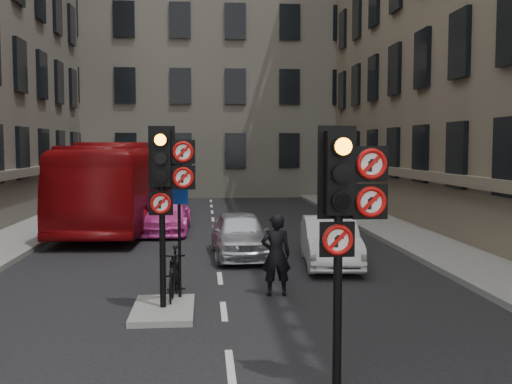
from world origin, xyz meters
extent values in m
cube|color=gray|center=(7.20, 12.00, 0.08)|extent=(3.00, 50.00, 0.16)
cube|color=gray|center=(-1.20, 5.00, 0.06)|extent=(1.20, 2.00, 0.12)
cube|color=slate|center=(0.00, 38.00, 10.00)|extent=(30.00, 14.00, 20.00)
cylinder|color=black|center=(1.40, 1.00, 1.20)|extent=(0.12, 0.12, 2.40)
cube|color=black|center=(1.40, 1.00, 2.95)|extent=(0.36, 0.28, 1.10)
cube|color=black|center=(1.40, 1.13, 2.95)|extent=(0.52, 0.03, 1.25)
cylinder|color=orange|center=(1.40, 0.76, 3.30)|extent=(0.22, 0.01, 0.22)
cylinder|color=black|center=(1.40, 0.76, 2.95)|extent=(0.22, 0.01, 0.22)
cylinder|color=black|center=(1.40, 0.76, 2.60)|extent=(0.22, 0.01, 0.22)
cube|color=black|center=(1.82, 0.98, 3.07)|extent=(0.47, 0.05, 0.47)
cylinder|color=white|center=(1.82, 0.94, 3.07)|extent=(0.41, 0.02, 0.41)
torus|color=#BF0C0A|center=(1.82, 0.93, 3.07)|extent=(0.41, 0.06, 0.41)
cube|color=#BF0C0A|center=(1.82, 0.92, 3.07)|extent=(0.25, 0.01, 0.25)
cube|color=black|center=(1.82, 0.98, 2.57)|extent=(0.47, 0.05, 0.47)
cylinder|color=white|center=(1.82, 0.94, 2.57)|extent=(0.41, 0.02, 0.41)
torus|color=#BF0C0A|center=(1.82, 0.93, 2.57)|extent=(0.41, 0.06, 0.41)
cube|color=#BF0C0A|center=(1.82, 0.92, 2.57)|extent=(0.25, 0.01, 0.25)
cube|color=black|center=(1.38, 0.98, 2.07)|extent=(0.47, 0.05, 0.47)
cylinder|color=white|center=(1.38, 0.94, 2.07)|extent=(0.41, 0.02, 0.41)
torus|color=#BF0C0A|center=(1.38, 0.93, 2.07)|extent=(0.41, 0.06, 0.41)
cube|color=#BF0C0A|center=(1.38, 0.92, 2.07)|extent=(0.25, 0.01, 0.25)
cylinder|color=black|center=(-1.20, 5.00, 1.32)|extent=(0.12, 0.12, 2.40)
cube|color=black|center=(-1.20, 5.00, 3.07)|extent=(0.36, 0.28, 1.10)
cube|color=black|center=(-1.20, 5.13, 3.07)|extent=(0.52, 0.03, 1.25)
cylinder|color=orange|center=(-1.20, 4.75, 3.42)|extent=(0.22, 0.02, 0.22)
cylinder|color=black|center=(-1.20, 4.75, 3.07)|extent=(0.22, 0.02, 0.22)
cylinder|color=black|center=(-1.20, 4.75, 2.72)|extent=(0.22, 0.02, 0.22)
cube|color=black|center=(-0.78, 4.98, 3.19)|extent=(0.47, 0.05, 0.47)
cylinder|color=white|center=(-0.78, 4.94, 3.19)|extent=(0.41, 0.02, 0.41)
torus|color=#BF0C0A|center=(-0.78, 4.92, 3.19)|extent=(0.41, 0.06, 0.41)
cube|color=#BF0C0A|center=(-0.78, 4.92, 3.19)|extent=(0.25, 0.02, 0.25)
cube|color=black|center=(-0.78, 4.98, 2.69)|extent=(0.47, 0.05, 0.47)
cylinder|color=white|center=(-0.78, 4.94, 2.69)|extent=(0.41, 0.02, 0.41)
torus|color=#BF0C0A|center=(-0.78, 4.92, 2.69)|extent=(0.41, 0.06, 0.41)
cube|color=#BF0C0A|center=(-0.78, 4.92, 2.69)|extent=(0.25, 0.02, 0.25)
cube|color=black|center=(-1.22, 4.98, 2.19)|extent=(0.47, 0.05, 0.47)
cylinder|color=white|center=(-1.22, 4.94, 2.19)|extent=(0.41, 0.02, 0.41)
torus|color=#BF0C0A|center=(-1.22, 4.92, 2.19)|extent=(0.41, 0.06, 0.41)
cube|color=#BF0C0A|center=(-1.22, 4.92, 2.19)|extent=(0.25, 0.02, 0.25)
imported|color=#B6B8BE|center=(0.67, 10.84, 0.68)|extent=(1.76, 4.03, 1.35)
imported|color=silver|center=(3.09, 9.41, 0.66)|extent=(1.78, 4.14, 1.33)
imported|color=#EE46B3|center=(-1.89, 16.22, 0.67)|extent=(1.97, 4.68, 1.35)
imported|color=maroon|center=(-3.72, 17.96, 1.72)|extent=(3.50, 12.44, 3.43)
imported|color=black|center=(-1.03, 6.00, 0.56)|extent=(0.61, 1.88, 1.12)
imported|color=black|center=(1.19, 6.18, 0.91)|extent=(0.68, 0.46, 1.82)
cylinder|color=black|center=(-0.90, 5.75, 1.24)|extent=(0.07, 0.07, 2.24)
cube|color=navy|center=(-0.90, 5.69, 2.25)|extent=(0.39, 0.15, 0.31)
camera|label=1|loc=(-0.37, -6.76, 3.31)|focal=42.00mm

